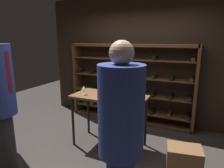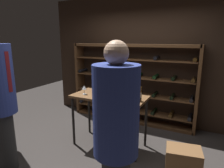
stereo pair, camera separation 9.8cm
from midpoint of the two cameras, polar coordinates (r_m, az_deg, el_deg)
The scene contains 11 objects.
ground_plane at distance 3.43m, azimuth -0.50°, elevation -20.04°, with size 9.42×9.42×0.00m, color #383330.
back_wall at distance 4.50m, azimuth 9.48°, elevation 6.98°, with size 4.62×0.10×2.83m, color #332319.
wine_rack at distance 4.44m, azimuth 6.41°, elevation -0.21°, with size 2.87×0.32×1.77m.
tasting_table at distance 3.36m, azimuth 0.02°, elevation -5.13°, with size 1.28×0.62×0.93m.
person_guest_khaki at distance 1.89m, azimuth 2.71°, elevation -13.52°, with size 0.43×0.43×1.87m.
wine_crate at distance 3.16m, azimuth 20.99°, elevation -20.19°, with size 0.48×0.34×0.37m, color brown.
wine_bottle_gold_foil at distance 3.28m, azimuth 0.96°, elevation -1.25°, with size 0.08×0.08×0.38m.
wine_bottle_amber_reserve at distance 3.05m, azimuth 8.92°, elevation -2.66°, with size 0.08×0.08×0.36m.
wine_bottle_black_capsule at distance 3.54m, azimuth -2.40°, elevation -0.13°, with size 0.08×0.08×0.38m.
wine_glass_stemmed_center at distance 3.30m, azimuth -2.28°, elevation -1.59°, with size 0.09×0.09×0.15m.
wine_glass_stemmed_right at distance 3.42m, azimuth -7.33°, elevation -1.13°, with size 0.08×0.08×0.16m.
Camera 2 is at (1.35, -2.54, 1.87)m, focal length 31.19 mm.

